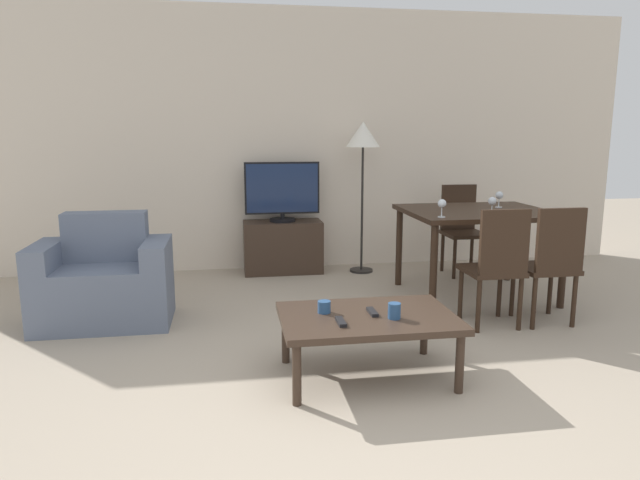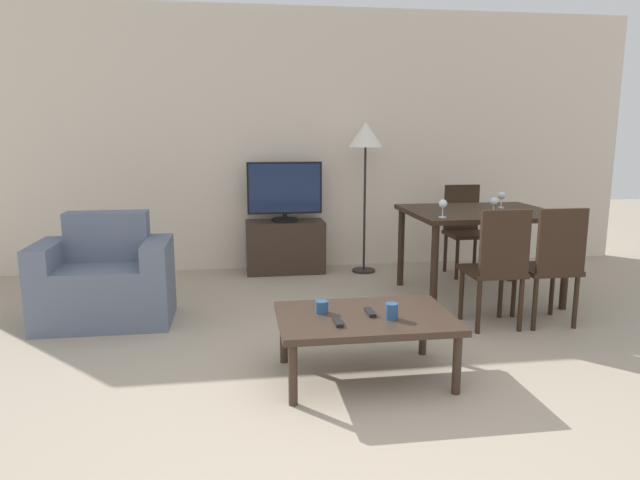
{
  "view_description": "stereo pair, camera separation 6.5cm",
  "coord_description": "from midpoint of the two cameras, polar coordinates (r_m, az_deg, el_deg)",
  "views": [
    {
      "loc": [
        -0.57,
        -2.24,
        1.45
      ],
      "look_at": [
        0.1,
        1.89,
        0.65
      ],
      "focal_mm": 32.0,
      "sensor_mm": 36.0,
      "label": 1
    },
    {
      "loc": [
        -0.51,
        -2.25,
        1.45
      ],
      "look_at": [
        0.1,
        1.89,
        0.65
      ],
      "focal_mm": 32.0,
      "sensor_mm": 36.0,
      "label": 2
    }
  ],
  "objects": [
    {
      "name": "dining_chair_near",
      "position": [
        4.38,
        17.7,
        -2.23
      ],
      "size": [
        0.4,
        0.4,
        0.91
      ],
      "color": "black",
      "rests_on": "ground_plane"
    },
    {
      "name": "wine_glass_right",
      "position": [
        5.36,
        18.04,
        4.15
      ],
      "size": [
        0.07,
        0.07,
        0.15
      ],
      "color": "silver",
      "rests_on": "dining_table"
    },
    {
      "name": "wine_glass_center",
      "position": [
        4.63,
        12.59,
        3.45
      ],
      "size": [
        0.07,
        0.07,
        0.15
      ],
      "color": "silver",
      "rests_on": "dining_table"
    },
    {
      "name": "remote_primary",
      "position": [
        3.41,
        5.56,
        -7.19
      ],
      "size": [
        0.04,
        0.15,
        0.02
      ],
      "color": "black",
      "rests_on": "coffee_table"
    },
    {
      "name": "dining_chair_near_right",
      "position": [
        4.58,
        22.59,
        -1.99
      ],
      "size": [
        0.4,
        0.4,
        0.91
      ],
      "color": "black",
      "rests_on": "ground_plane"
    },
    {
      "name": "tv",
      "position": [
        5.86,
        -3.24,
        4.87
      ],
      "size": [
        0.76,
        0.27,
        0.61
      ],
      "color": "black",
      "rests_on": "tv_stand"
    },
    {
      "name": "dining_chair_far",
      "position": [
        6.04,
        14.54,
        1.42
      ],
      "size": [
        0.4,
        0.4,
        0.91
      ],
      "color": "black",
      "rests_on": "ground_plane"
    },
    {
      "name": "remote_secondary",
      "position": [
        3.23,
        2.36,
        -8.18
      ],
      "size": [
        0.04,
        0.15,
        0.02
      ],
      "color": "black",
      "rests_on": "coffee_table"
    },
    {
      "name": "tv_stand",
      "position": [
        5.95,
        -3.18,
        -0.67
      ],
      "size": [
        0.8,
        0.38,
        0.54
      ],
      "color": "#38281E",
      "rests_on": "ground_plane"
    },
    {
      "name": "cup_colored_far",
      "position": [
        3.41,
        0.72,
        -6.71
      ],
      "size": [
        0.08,
        0.08,
        0.07
      ],
      "color": "navy",
      "rests_on": "coffee_table"
    },
    {
      "name": "wine_glass_left",
      "position": [
        4.89,
        17.36,
        3.6
      ],
      "size": [
        0.07,
        0.07,
        0.15
      ],
      "color": "silver",
      "rests_on": "dining_table"
    },
    {
      "name": "coffee_table",
      "position": [
        3.4,
        5.09,
        -8.13
      ],
      "size": [
        1.03,
        0.7,
        0.39
      ],
      "color": "#38281E",
      "rests_on": "ground_plane"
    },
    {
      "name": "floor_lamp",
      "position": [
        5.85,
        4.9,
        9.72
      ],
      "size": [
        0.34,
        0.34,
        1.55
      ],
      "color": "black",
      "rests_on": "ground_plane"
    },
    {
      "name": "wall_back",
      "position": [
        6.09,
        -3.33,
        9.84
      ],
      "size": [
        7.6,
        0.06,
        2.7
      ],
      "color": "beige",
      "rests_on": "ground_plane"
    },
    {
      "name": "ground_plane",
      "position": [
        2.73,
        4.69,
        -21.32
      ],
      "size": [
        18.0,
        18.0,
        0.0
      ],
      "primitive_type": "plane",
      "color": "tan"
    },
    {
      "name": "cup_white_near",
      "position": [
        3.33,
        7.74,
        -7.07
      ],
      "size": [
        0.07,
        0.07,
        0.09
      ],
      "color": "navy",
      "rests_on": "coffee_table"
    },
    {
      "name": "dining_table",
      "position": [
        5.18,
        15.98,
        1.94
      ],
      "size": [
        1.24,
        1.04,
        0.78
      ],
      "color": "black",
      "rests_on": "ground_plane"
    },
    {
      "name": "armchair",
      "position": [
        4.66,
        -20.28,
        -3.94
      ],
      "size": [
        0.98,
        0.61,
        0.83
      ],
      "color": "slate",
      "rests_on": "ground_plane"
    }
  ]
}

